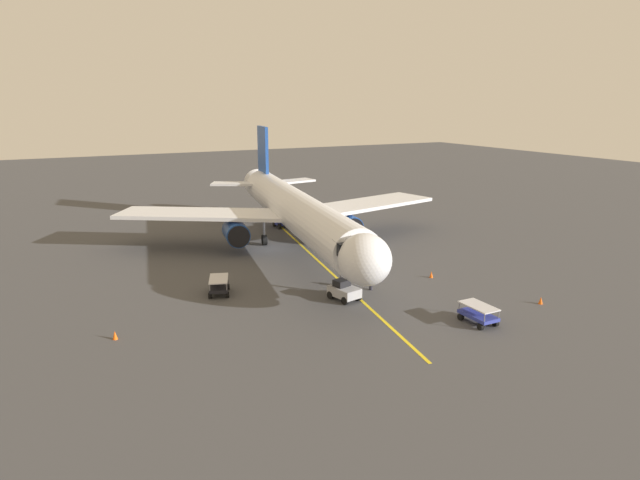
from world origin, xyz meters
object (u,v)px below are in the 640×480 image
Objects in this scene: safety_cone_wing_port at (541,300)px; baggage_cart_rear_apron at (219,286)px; ground_crew_marshaller at (371,279)px; safety_cone_nose_left at (115,335)px; belt_loader_portside at (282,221)px; airplane at (295,210)px; baggage_cart_starboard_side at (478,314)px; safety_cone_nose_right at (431,274)px; tug_near_nose at (344,291)px.

baggage_cart_rear_apron is at bearing -32.10° from safety_cone_wing_port.
safety_cone_nose_left is (19.23, 0.71, -0.61)m from ground_crew_marshaller.
baggage_cart_rear_apron is (13.43, 19.29, -0.06)m from belt_loader_portside.
airplane is 23.14m from baggage_cart_starboard_side.
airplane is 73.13× the size of safety_cone_nose_right.
baggage_cart_starboard_side is 23.57m from safety_cone_nose_left.
safety_cone_nose_left and safety_cone_nose_right have the same top height.
safety_cone_nose_left is at bearing 2.32° from safety_cone_nose_right.
safety_cone_wing_port is at bearing 113.97° from airplane.
tug_near_nose is 0.99× the size of baggage_cart_starboard_side.
baggage_cart_starboard_side and baggage_cart_rear_apron have the same top height.
safety_cone_nose_right is at bearing -177.05° from ground_crew_marshaller.
belt_loader_portside is 8.37× the size of safety_cone_wing_port.
belt_loader_portside reaches higher than safety_cone_wing_port.
safety_cone_wing_port is at bearing 149.50° from tug_near_nose.
safety_cone_nose_right is at bearing -69.20° from safety_cone_wing_port.
tug_near_nose is 0.56× the size of belt_loader_portside.
airplane is at bearing -66.03° from safety_cone_wing_port.
ground_crew_marshaller is at bearing -177.89° from safety_cone_nose_left.
airplane reaches higher than baggage_cart_rear_apron.
airplane is 14.06m from ground_crew_marshaller.
safety_cone_nose_right and safety_cone_wing_port have the same top height.
belt_loader_portside is at bearing -124.84° from baggage_cart_rear_apron.
belt_loader_portside is (-5.46, -24.77, 0.01)m from tug_near_nose.
tug_near_nose is at bearing 17.96° from ground_crew_marshaller.
airplane is 8.73× the size of belt_loader_portside.
airplane is 15.38× the size of baggage_cart_starboard_side.
safety_cone_wing_port is at bearing 147.90° from baggage_cart_rear_apron.
belt_loader_portside is (-2.48, -23.81, -0.17)m from ground_crew_marshaller.
belt_loader_portside is (-2.79, -10.10, -3.29)m from airplane.
belt_loader_portside reaches higher than tug_near_nose.
baggage_cart_starboard_side is at bearing 135.63° from baggage_cart_rear_apron.
safety_cone_nose_right is (-3.36, -9.30, -0.38)m from baggage_cart_starboard_side.
tug_near_nose is 16.26m from safety_cone_nose_left.
baggage_cart_starboard_side is 6.68m from safety_cone_wing_port.
baggage_cart_starboard_side is at bearing 90.63° from belt_loader_portside.
ground_crew_marshaller is 11.85m from baggage_cart_rear_apron.
airplane is at bearing -100.31° from tug_near_nose.
tug_near_nose is at bearing 179.10° from safety_cone_nose_left.
belt_loader_portside is 1.58× the size of baggage_cart_rear_apron.
baggage_cart_starboard_side is (-3.15, 22.68, -3.35)m from airplane.
belt_loader_portside is at bearing -89.37° from baggage_cart_starboard_side.
airplane is 24.08m from safety_cone_nose_left.
belt_loader_portside is 23.78m from safety_cone_nose_right.
belt_loader_portside is 32.79m from baggage_cart_starboard_side.
safety_cone_wing_port is at bearing -174.18° from baggage_cart_starboard_side.
baggage_cart_starboard_side is 19.29m from baggage_cart_rear_apron.
safety_cone_nose_right is at bearing 115.93° from airplane.
ground_crew_marshaller is 0.37× the size of belt_loader_portside.
safety_cone_nose_left is 1.00× the size of safety_cone_nose_right.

